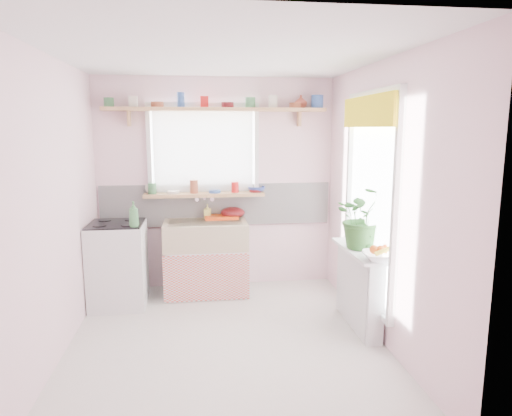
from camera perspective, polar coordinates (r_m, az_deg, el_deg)
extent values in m
plane|color=silver|center=(4.30, -3.72, -16.43)|extent=(3.20, 3.20, 0.00)
plane|color=white|center=(3.90, -4.16, 18.63)|extent=(3.20, 3.20, 0.00)
plane|color=#FED5DE|center=(5.49, -4.93, 3.02)|extent=(2.80, 0.00, 2.80)
plane|color=#FED5DE|center=(2.35, -1.57, -6.34)|extent=(2.80, 0.00, 2.80)
plane|color=#FED5DE|center=(4.08, -23.97, -0.23)|extent=(0.00, 3.20, 3.20)
plane|color=#FED5DE|center=(4.23, 15.37, 0.61)|extent=(0.00, 3.20, 3.20)
cube|color=white|center=(5.51, -4.89, 0.42)|extent=(2.74, 0.03, 0.50)
cube|color=pink|center=(5.55, -4.85, -1.63)|extent=(2.74, 0.02, 0.12)
cube|color=white|center=(5.45, -6.58, 7.15)|extent=(1.20, 0.01, 1.00)
cube|color=white|center=(5.38, -6.57, 7.12)|extent=(1.15, 0.02, 0.95)
cube|color=white|center=(4.41, 14.32, 1.03)|extent=(0.01, 1.10, 1.90)
cube|color=yellow|center=(4.33, 13.72, 11.66)|extent=(0.03, 1.20, 0.28)
cube|color=white|center=(5.40, -6.24, -7.73)|extent=(0.85, 0.55, 0.55)
cube|color=#E65143|center=(5.14, -6.18, -8.67)|extent=(0.95, 0.02, 0.53)
cube|color=#C1AE8D|center=(5.29, -6.33, -3.33)|extent=(0.95, 0.55, 0.30)
cylinder|color=silver|center=(5.46, -6.46, 1.36)|extent=(0.03, 0.22, 0.03)
cube|color=white|center=(5.19, -16.85, -6.84)|extent=(0.58, 0.58, 0.90)
cube|color=black|center=(5.08, -17.11, -1.91)|extent=(0.56, 0.56, 0.02)
cylinder|color=black|center=(4.96, -18.98, -2.10)|extent=(0.14, 0.14, 0.01)
cylinder|color=black|center=(4.92, -15.78, -2.05)|extent=(0.14, 0.14, 0.01)
cylinder|color=black|center=(5.23, -18.37, -1.46)|extent=(0.14, 0.14, 0.01)
cylinder|color=black|center=(5.19, -15.34, -1.41)|extent=(0.14, 0.14, 0.01)
cube|color=white|center=(4.59, 12.73, -9.84)|extent=(0.15, 0.90, 0.75)
cube|color=white|center=(4.47, 12.55, -5.22)|extent=(0.22, 0.95, 0.03)
cube|color=tan|center=(5.38, -6.45, 1.67)|extent=(1.40, 0.22, 0.04)
cube|color=tan|center=(5.33, -5.01, 12.18)|extent=(2.52, 0.24, 0.04)
cylinder|color=#3F7F4C|center=(5.41, -17.92, 12.56)|extent=(0.11, 0.11, 0.12)
cylinder|color=silver|center=(5.37, -15.11, 12.72)|extent=(0.11, 0.11, 0.12)
cylinder|color=#A55133|center=(5.34, -12.24, 12.52)|extent=(0.11, 0.11, 0.06)
cylinder|color=#3359A5|center=(5.33, -9.37, 12.95)|extent=(0.11, 0.11, 0.12)
cylinder|color=red|center=(5.33, -6.47, 13.01)|extent=(0.11, 0.11, 0.12)
cylinder|color=#590F14|center=(5.34, -3.58, 12.73)|extent=(0.11, 0.11, 0.06)
cylinder|color=#3F7F4C|center=(5.36, -0.71, 13.05)|extent=(0.11, 0.11, 0.12)
cylinder|color=silver|center=(5.40, 2.13, 13.03)|extent=(0.11, 0.11, 0.12)
cylinder|color=#A55133|center=(5.45, 4.92, 12.66)|extent=(0.11, 0.11, 0.06)
cylinder|color=#3359A5|center=(5.51, 7.66, 12.89)|extent=(0.11, 0.11, 0.12)
cylinder|color=#3F7F4C|center=(5.40, -13.07, 2.35)|extent=(0.11, 0.11, 0.12)
cylinder|color=silver|center=(5.38, -10.44, 2.42)|extent=(0.11, 0.11, 0.12)
cylinder|color=#A55133|center=(5.38, -7.79, 2.17)|extent=(0.11, 0.11, 0.06)
cylinder|color=#3359A5|center=(5.38, -5.15, 2.54)|extent=(0.11, 0.11, 0.12)
cylinder|color=red|center=(5.39, -2.51, 2.59)|extent=(0.11, 0.11, 0.12)
cylinder|color=#590F14|center=(5.42, 0.11, 2.32)|extent=(0.11, 0.11, 0.06)
cube|color=#F34E15|center=(5.45, -4.41, -1.07)|extent=(0.40, 0.31, 0.04)
ellipsoid|color=maroon|center=(5.45, -2.92, -0.57)|extent=(0.38, 0.38, 0.13)
imported|color=#2F6327|center=(4.44, 13.32, -1.12)|extent=(0.59, 0.53, 0.61)
imported|color=white|center=(4.11, 15.26, -5.88)|extent=(0.36, 0.36, 0.07)
imported|color=#306829|center=(4.36, 13.80, -3.84)|extent=(0.13, 0.09, 0.23)
imported|color=#D5D25E|center=(5.44, -6.08, -0.42)|extent=(0.09, 0.09, 0.17)
imported|color=silver|center=(5.46, -12.98, 2.34)|extent=(0.17, 0.17, 0.10)
imported|color=#3248A2|center=(5.45, 0.07, 2.38)|extent=(0.26, 0.26, 0.06)
imported|color=#B54B37|center=(5.52, 5.63, 13.09)|extent=(0.18, 0.18, 0.15)
imported|color=#44894D|center=(4.80, -15.04, -0.74)|extent=(0.13, 0.13, 0.26)
sphere|color=#DF5612|center=(4.10, 15.29, -5.09)|extent=(0.08, 0.08, 0.08)
sphere|color=#DF5612|center=(4.15, 15.90, -4.94)|extent=(0.08, 0.08, 0.08)
sphere|color=#DF5612|center=(4.10, 14.54, -5.06)|extent=(0.08, 0.08, 0.08)
cylinder|color=yellow|center=(4.06, 15.83, -5.11)|extent=(0.18, 0.04, 0.10)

